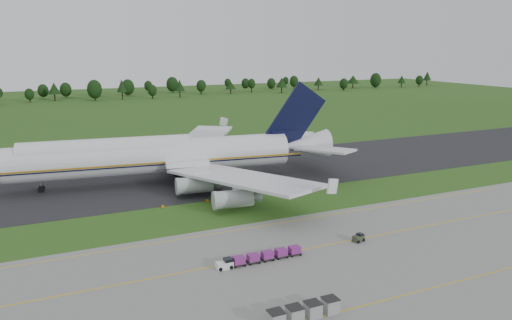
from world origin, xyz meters
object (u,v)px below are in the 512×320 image
uld_row (304,312)px  baggage_train (259,257)px  edge_markers (207,201)px  utility_cart (358,238)px  aircraft (162,155)px

uld_row → baggage_train: bearing=83.8°
uld_row → edge_markers: bearing=84.7°
utility_cart → edge_markers: utility_cart is taller
edge_markers → baggage_train: bearing=-94.9°
aircraft → utility_cart: (19.72, -48.47, -5.88)m
utility_cart → edge_markers: bearing=117.1°
aircraft → baggage_train: aircraft is taller
baggage_train → edge_markers: (2.58, 30.38, -0.52)m
aircraft → uld_row: bearing=-90.0°
aircraft → uld_row: (-0.01, -65.13, -5.48)m
aircraft → baggage_train: 49.21m
aircraft → baggage_train: size_ratio=6.01×
uld_row → edge_markers: 46.86m
uld_row → aircraft: bearing=90.0°
utility_cart → uld_row: uld_row is taller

